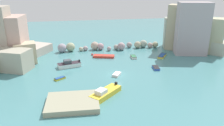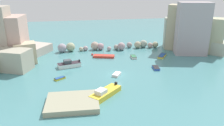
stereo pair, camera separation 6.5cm
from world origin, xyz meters
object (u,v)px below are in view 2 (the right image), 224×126
object	(u,v)px
moored_boat_3	(156,68)
moored_boat_6	(133,57)
moored_boat_2	(117,74)
moored_boat_4	(162,56)
channel_buoy	(92,54)
moored_boat_5	(104,56)
moored_boat_7	(60,78)
moored_boat_0	(69,64)
stone_dock	(72,102)
moored_boat_1	(105,93)

from	to	relation	value
moored_boat_3	moored_boat_6	xyz separation A→B (m)	(-3.03, 8.93, 0.06)
moored_boat_2	moored_boat_4	xyz separation A→B (m)	(14.98, 10.80, 0.02)
channel_buoy	moored_boat_4	size ratio (longest dim) A/B	0.13
moored_boat_5	moored_boat_7	size ratio (longest dim) A/B	2.45
moored_boat_4	moored_boat_6	bearing A→B (deg)	-57.54
moored_boat_0	moored_boat_4	xyz separation A→B (m)	(25.28, 3.49, -0.37)
stone_dock	moored_boat_2	size ratio (longest dim) A/B	3.17
channel_buoy	moored_boat_4	distance (m)	19.48
moored_boat_0	moored_boat_1	bearing A→B (deg)	96.91
moored_boat_0	moored_boat_3	xyz separation A→B (m)	(20.29, -4.97, -0.41)
moored_boat_3	moored_boat_4	bearing A→B (deg)	-23.60
moored_boat_0	moored_boat_3	bearing A→B (deg)	151.70
stone_dock	moored_boat_1	size ratio (longest dim) A/B	1.34
stone_dock	moored_boat_5	distance (m)	25.96
moored_boat_1	moored_boat_3	bearing A→B (deg)	175.26
moored_boat_1	moored_boat_3	xyz separation A→B (m)	(13.91, 11.27, -0.36)
moored_boat_4	moored_boat_6	world-z (taller)	moored_boat_6
moored_boat_4	moored_boat_7	xyz separation A→B (m)	(-27.23, -10.70, -0.06)
moored_boat_3	moored_boat_7	bearing A→B (deg)	102.72
moored_boat_0	moored_boat_4	size ratio (longest dim) A/B	1.34
moored_boat_0	moored_boat_2	distance (m)	12.64
moored_boat_1	moored_boat_3	size ratio (longest dim) A/B	2.18
moored_boat_0	moored_boat_2	xyz separation A→B (m)	(10.31, -7.31, -0.39)
moored_boat_3	moored_boat_2	bearing A→B (deg)	110.13
moored_boat_6	moored_boat_7	world-z (taller)	moored_boat_6
moored_boat_2	moored_boat_5	bearing A→B (deg)	-143.34
moored_boat_5	moored_boat_4	bearing A→B (deg)	6.71
moored_boat_0	moored_boat_6	size ratio (longest dim) A/B	2.13
moored_boat_3	moored_boat_4	distance (m)	9.82
stone_dock	moored_boat_3	size ratio (longest dim) A/B	2.90
moored_boat_7	moored_boat_5	bearing A→B (deg)	-165.45
moored_boat_5	moored_boat_6	xyz separation A→B (m)	(7.85, -2.07, 0.01)
stone_dock	moored_boat_2	xyz separation A→B (m)	(9.74, 11.06, -0.20)
moored_boat_2	moored_boat_7	bearing A→B (deg)	-57.65
channel_buoy	moored_boat_0	xyz separation A→B (m)	(-6.41, -8.33, 0.38)
stone_dock	moored_boat_3	xyz separation A→B (m)	(19.73, 13.40, -0.22)
moored_boat_1	moored_boat_5	world-z (taller)	moored_boat_5
moored_boat_3	moored_boat_4	xyz separation A→B (m)	(4.99, 8.46, 0.04)
moored_boat_1	moored_boat_6	world-z (taller)	moored_boat_1
moored_boat_2	moored_boat_5	distance (m)	13.37
stone_dock	moored_boat_0	world-z (taller)	moored_boat_0
moored_boat_5	moored_boat_7	bearing A→B (deg)	-114.78
moored_boat_3	moored_boat_6	size ratio (longest dim) A/B	1.08
stone_dock	moored_boat_4	distance (m)	33.00
stone_dock	moored_boat_7	size ratio (longest dim) A/B	3.48
moored_boat_2	moored_boat_3	xyz separation A→B (m)	(9.98, 2.34, -0.02)
moored_boat_3	moored_boat_5	world-z (taller)	moored_boat_5
moored_boat_2	stone_dock	bearing A→B (deg)	-8.59
stone_dock	moored_boat_4	world-z (taller)	stone_dock
moored_boat_3	channel_buoy	bearing A→B (deg)	53.16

